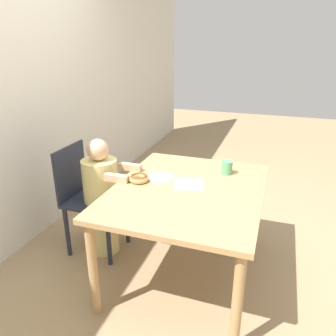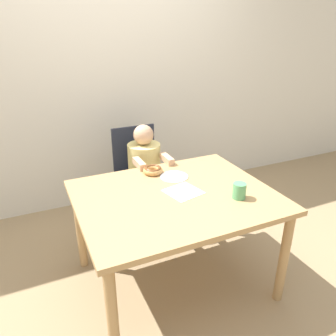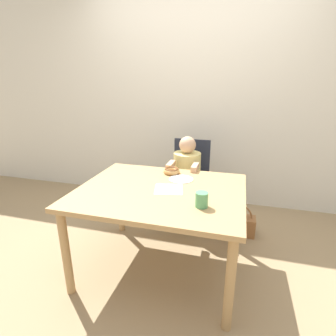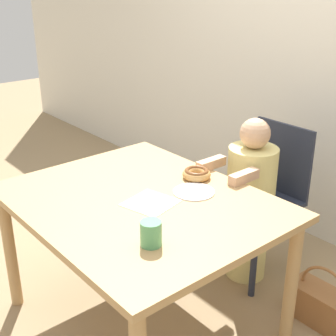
{
  "view_description": "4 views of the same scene",
  "coord_description": "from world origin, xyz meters",
  "views": [
    {
      "loc": [
        -1.96,
        -0.53,
        1.64
      ],
      "look_at": [
        0.02,
        0.15,
        0.82
      ],
      "focal_mm": 35.0,
      "sensor_mm": 36.0,
      "label": 1
    },
    {
      "loc": [
        -0.8,
        -1.65,
        1.69
      ],
      "look_at": [
        0.02,
        0.15,
        0.82
      ],
      "focal_mm": 35.0,
      "sensor_mm": 36.0,
      "label": 2
    },
    {
      "loc": [
        0.54,
        -1.73,
        1.47
      ],
      "look_at": [
        0.02,
        0.15,
        0.82
      ],
      "focal_mm": 28.0,
      "sensor_mm": 36.0,
      "label": 3
    },
    {
      "loc": [
        1.55,
        -1.14,
        1.66
      ],
      "look_at": [
        0.02,
        0.15,
        0.82
      ],
      "focal_mm": 50.0,
      "sensor_mm": 36.0,
      "label": 4
    }
  ],
  "objects": [
    {
      "name": "plate",
      "position": [
        0.1,
        0.24,
        0.7
      ],
      "size": [
        0.2,
        0.2,
        0.01
      ],
      "color": "white",
      "rests_on": "dining_table"
    },
    {
      "name": "donut",
      "position": [
        -0.01,
        0.36,
        0.73
      ],
      "size": [
        0.14,
        0.14,
        0.05
      ],
      "color": "tan",
      "rests_on": "dining_table"
    },
    {
      "name": "ground_plane",
      "position": [
        0.0,
        0.0,
        0.0
      ],
      "size": [
        12.0,
        12.0,
        0.0
      ],
      "primitive_type": "plane",
      "color": "#997F5B"
    },
    {
      "name": "napkin",
      "position": [
        0.06,
        0.01,
        0.7
      ],
      "size": [
        0.25,
        0.25,
        0.0
      ],
      "color": "white",
      "rests_on": "dining_table"
    },
    {
      "name": "cup",
      "position": [
        0.34,
        -0.21,
        0.75
      ],
      "size": [
        0.08,
        0.08,
        0.1
      ],
      "color": "#519E66",
      "rests_on": "dining_table"
    },
    {
      "name": "handbag",
      "position": [
        0.59,
        0.69,
        0.1
      ],
      "size": [
        0.35,
        0.16,
        0.32
      ],
      "color": "brown",
      "rests_on": "ground_plane"
    },
    {
      "name": "dining_table",
      "position": [
        0.0,
        0.0,
        0.62
      ],
      "size": [
        1.23,
        1.0,
        0.7
      ],
      "color": "tan",
      "rests_on": "ground_plane"
    },
    {
      "name": "wall_back",
      "position": [
        0.0,
        1.43,
        1.25
      ],
      "size": [
        8.0,
        0.05,
        2.5
      ],
      "color": "silver",
      "rests_on": "ground_plane"
    },
    {
      "name": "child_figure",
      "position": [
        0.06,
        0.71,
        0.47
      ],
      "size": [
        0.28,
        0.43,
        0.96
      ],
      "color": "#E0D17F",
      "rests_on": "ground_plane"
    },
    {
      "name": "chair",
      "position": [
        0.06,
        0.84,
        0.46
      ],
      "size": [
        0.39,
        0.44,
        0.88
      ],
      "color": "#232838",
      "rests_on": "ground_plane"
    }
  ]
}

